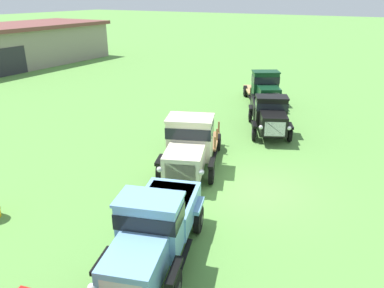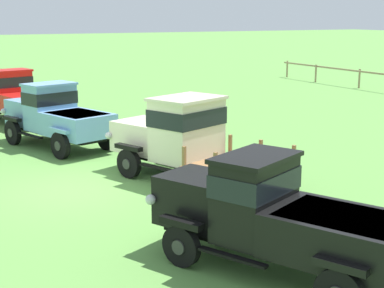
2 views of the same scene
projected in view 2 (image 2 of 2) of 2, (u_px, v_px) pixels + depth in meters
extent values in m
plane|color=#5B9342|center=(80.00, 189.00, 15.17)|extent=(240.00, 240.00, 0.00)
cylinder|color=#997F60|center=(359.00, 79.00, 35.66)|extent=(0.12, 0.12, 1.16)
cylinder|color=#997F60|center=(316.00, 73.00, 38.75)|extent=(0.12, 0.12, 1.16)
cylinder|color=#997F60|center=(287.00, 69.00, 41.93)|extent=(0.12, 0.12, 1.16)
cube|color=#997F60|center=(379.00, 74.00, 33.93)|extent=(18.28, 0.08, 0.10)
cylinder|color=black|center=(22.00, 106.00, 25.95)|extent=(0.90, 0.39, 0.88)
cylinder|color=#2D2D2D|center=(25.00, 106.00, 26.02)|extent=(0.31, 0.10, 0.31)
cylinder|color=black|center=(12.00, 119.00, 22.69)|extent=(0.90, 0.39, 0.88)
cylinder|color=#2D2D2D|center=(9.00, 119.00, 22.61)|extent=(0.31, 0.10, 0.31)
cylinder|color=black|center=(53.00, 114.00, 23.80)|extent=(0.90, 0.39, 0.88)
cylinder|color=#2D2D2D|center=(56.00, 114.00, 23.87)|extent=(0.31, 0.10, 0.31)
cube|color=black|center=(17.00, 110.00, 24.32)|extent=(4.26, 1.86, 0.12)
cube|color=red|center=(0.00, 94.00, 25.41)|extent=(1.53, 1.49, 0.90)
sphere|color=silver|center=(9.00, 91.00, 26.29)|extent=(0.20, 0.20, 0.20)
cube|color=black|center=(22.00, 95.00, 25.84)|extent=(1.03, 0.42, 0.12)
cube|color=red|center=(11.00, 90.00, 24.50)|extent=(1.30, 1.73, 1.50)
cube|color=black|center=(10.00, 81.00, 24.42)|extent=(1.35, 1.77, 0.42)
cube|color=red|center=(10.00, 71.00, 24.33)|extent=(1.41, 1.82, 0.08)
cube|color=black|center=(32.00, 107.00, 25.15)|extent=(1.37, 0.44, 0.05)
cube|color=red|center=(28.00, 104.00, 23.39)|extent=(2.54, 2.07, 0.68)
cube|color=black|center=(28.00, 96.00, 23.32)|extent=(2.14, 1.75, 0.06)
cube|color=red|center=(11.00, 107.00, 22.58)|extent=(0.99, 0.41, 0.12)
cube|color=red|center=(52.00, 102.00, 23.69)|extent=(0.99, 0.41, 0.12)
cylinder|color=black|center=(13.00, 133.00, 20.18)|extent=(0.87, 0.43, 0.86)
cylinder|color=#2D2D2D|center=(10.00, 133.00, 20.11)|extent=(0.29, 0.12, 0.30)
cylinder|color=black|center=(57.00, 126.00, 21.41)|extent=(0.87, 0.43, 0.86)
cylinder|color=#2D2D2D|center=(60.00, 125.00, 21.48)|extent=(0.29, 0.12, 0.30)
cylinder|color=black|center=(60.00, 146.00, 18.18)|extent=(0.87, 0.43, 0.86)
cylinder|color=#2D2D2D|center=(58.00, 146.00, 18.11)|extent=(0.29, 0.12, 0.30)
cylinder|color=black|center=(106.00, 137.00, 19.41)|extent=(0.87, 0.43, 0.86)
cylinder|color=#2D2D2D|center=(109.00, 137.00, 19.48)|extent=(0.29, 0.12, 0.30)
cube|color=black|center=(56.00, 132.00, 19.86)|extent=(4.41, 2.25, 0.12)
cube|color=#70A3D1|center=(31.00, 112.00, 20.83)|extent=(1.86, 1.66, 0.88)
cube|color=silver|center=(20.00, 111.00, 21.35)|extent=(0.36, 0.94, 0.66)
sphere|color=silver|center=(3.00, 111.00, 20.88)|extent=(0.20, 0.20, 0.20)
sphere|color=silver|center=(36.00, 107.00, 21.80)|extent=(0.20, 0.20, 0.20)
cube|color=black|center=(12.00, 119.00, 20.08)|extent=(1.00, 0.49, 0.12)
cube|color=black|center=(56.00, 113.00, 21.31)|extent=(1.00, 0.49, 0.12)
cube|color=#70A3D1|center=(50.00, 107.00, 19.90)|extent=(1.40, 1.78, 1.50)
cube|color=black|center=(50.00, 97.00, 19.83)|extent=(1.45, 1.82, 0.42)
cube|color=#70A3D1|center=(49.00, 84.00, 19.73)|extent=(1.51, 1.87, 0.08)
cube|color=black|center=(30.00, 135.00, 19.41)|extent=(1.33, 0.55, 0.05)
cube|color=black|center=(74.00, 128.00, 20.62)|extent=(1.33, 0.55, 0.05)
cube|color=#70A3D1|center=(77.00, 124.00, 18.91)|extent=(2.57, 2.22, 0.73)
cube|color=black|center=(77.00, 114.00, 18.84)|extent=(2.16, 1.87, 0.06)
cube|color=#70A3D1|center=(60.00, 130.00, 18.08)|extent=(0.96, 0.48, 0.12)
cube|color=#70A3D1|center=(106.00, 123.00, 19.31)|extent=(0.96, 0.48, 0.12)
cylinder|color=black|center=(129.00, 164.00, 16.10)|extent=(0.81, 0.46, 0.81)
cylinder|color=#2D2D2D|center=(126.00, 164.00, 16.02)|extent=(0.27, 0.13, 0.28)
cylinder|color=black|center=(178.00, 151.00, 17.58)|extent=(0.81, 0.46, 0.81)
cylinder|color=#2D2D2D|center=(181.00, 150.00, 17.66)|extent=(0.27, 0.13, 0.28)
cylinder|color=black|center=(225.00, 186.00, 13.97)|extent=(0.81, 0.46, 0.81)
cylinder|color=#2D2D2D|center=(222.00, 187.00, 13.89)|extent=(0.27, 0.13, 0.28)
cylinder|color=black|center=(272.00, 170.00, 15.46)|extent=(0.81, 0.46, 0.81)
cylinder|color=#2D2D2D|center=(274.00, 169.00, 15.53)|extent=(0.27, 0.13, 0.28)
cube|color=black|center=(194.00, 163.00, 15.87)|extent=(4.89, 2.80, 0.12)
cube|color=beige|center=(148.00, 136.00, 16.88)|extent=(2.13, 1.95, 0.87)
cube|color=silver|center=(128.00, 134.00, 17.43)|extent=(0.46, 1.05, 0.65)
sphere|color=silver|center=(109.00, 136.00, 16.86)|extent=(0.20, 0.20, 0.20)
sphere|color=silver|center=(146.00, 128.00, 17.98)|extent=(0.20, 0.20, 0.20)
cube|color=black|center=(129.00, 147.00, 16.00)|extent=(0.94, 0.53, 0.12)
cube|color=black|center=(178.00, 136.00, 17.49)|extent=(0.94, 0.53, 0.12)
cube|color=beige|center=(187.00, 130.00, 15.84)|extent=(1.82, 2.11, 1.62)
cube|color=black|center=(187.00, 116.00, 15.76)|extent=(1.89, 2.17, 0.45)
cube|color=beige|center=(187.00, 98.00, 15.66)|extent=(1.97, 2.23, 0.08)
cube|color=black|center=(166.00, 170.00, 15.23)|extent=(1.70, 0.78, 0.05)
cube|color=black|center=(213.00, 156.00, 16.68)|extent=(1.70, 0.78, 0.05)
cube|color=olive|center=(239.00, 168.00, 14.89)|extent=(2.83, 2.70, 0.10)
cube|color=olive|center=(184.00, 157.00, 14.76)|extent=(0.10, 0.10, 0.53)
cube|color=olive|center=(230.00, 144.00, 16.17)|extent=(0.10, 0.10, 0.53)
cube|color=olive|center=(215.00, 163.00, 14.11)|extent=(0.10, 0.10, 0.53)
cube|color=olive|center=(261.00, 149.00, 15.53)|extent=(0.10, 0.10, 0.53)
cube|color=olive|center=(250.00, 170.00, 13.47)|extent=(0.10, 0.10, 0.53)
cube|color=olive|center=(294.00, 155.00, 14.88)|extent=(0.10, 0.10, 0.53)
cylinder|color=black|center=(181.00, 246.00, 10.43)|extent=(0.76, 0.47, 0.76)
cylinder|color=#2D2D2D|center=(178.00, 248.00, 10.36)|extent=(0.25, 0.14, 0.27)
cylinder|color=black|center=(235.00, 219.00, 11.78)|extent=(0.76, 0.47, 0.76)
cylinder|color=#2D2D2D|center=(238.00, 218.00, 11.86)|extent=(0.25, 0.14, 0.27)
cylinder|color=black|center=(381.00, 255.00, 10.03)|extent=(0.76, 0.47, 0.76)
cylinder|color=#2D2D2D|center=(383.00, 253.00, 10.10)|extent=(0.25, 0.14, 0.27)
cube|color=black|center=(277.00, 246.00, 10.24)|extent=(4.33, 2.71, 0.12)
cube|color=black|center=(201.00, 199.00, 11.10)|extent=(1.80, 1.71, 0.93)
cube|color=silver|center=(173.00, 195.00, 11.52)|extent=(0.46, 0.89, 0.70)
sphere|color=silver|center=(151.00, 200.00, 11.00)|extent=(0.20, 0.20, 0.20)
sphere|color=silver|center=(193.00, 184.00, 12.01)|extent=(0.20, 0.20, 0.20)
cube|color=black|center=(181.00, 223.00, 10.34)|extent=(0.88, 0.55, 0.12)
cube|color=black|center=(235.00, 199.00, 11.69)|extent=(0.88, 0.55, 0.12)
cube|color=black|center=(255.00, 198.00, 10.35)|extent=(1.51, 1.79, 1.42)
cube|color=black|center=(255.00, 181.00, 10.28)|extent=(1.56, 1.84, 0.40)
cube|color=black|center=(256.00, 157.00, 10.19)|extent=(1.62, 1.89, 0.08)
cube|color=black|center=(232.00, 257.00, 9.80)|extent=(1.26, 0.69, 0.05)
cube|color=black|center=(282.00, 228.00, 11.13)|extent=(1.26, 0.69, 0.05)
cube|color=black|center=(342.00, 238.00, 9.45)|extent=(2.80, 2.45, 0.74)
cube|color=black|center=(343.00, 217.00, 9.38)|extent=(2.36, 2.07, 0.06)
cube|color=black|center=(341.00, 266.00, 8.58)|extent=(0.84, 0.54, 0.12)
cube|color=black|center=(383.00, 231.00, 9.93)|extent=(0.84, 0.54, 0.12)
cylinder|color=gold|center=(197.00, 115.00, 23.37)|extent=(0.63, 0.63, 0.94)
cylinder|color=#896E0F|center=(197.00, 111.00, 23.33)|extent=(0.66, 0.66, 0.03)
cylinder|color=#896E0F|center=(197.00, 120.00, 23.41)|extent=(0.66, 0.66, 0.03)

